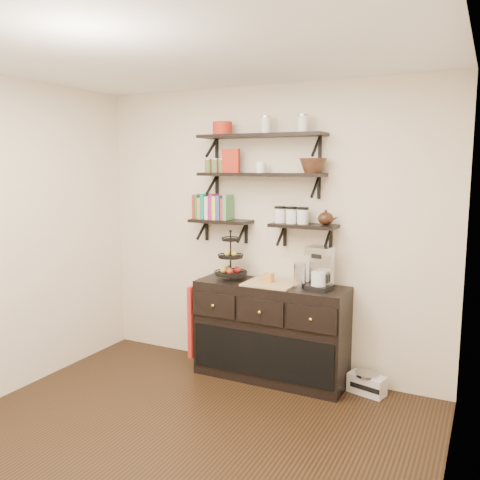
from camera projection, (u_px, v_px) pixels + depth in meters
name	position (u px, v px, depth m)	size (l,w,h in m)	color
floor	(162.00, 455.00, 3.48)	(3.50, 3.50, 0.00)	black
ceiling	(152.00, 44.00, 3.08)	(3.50, 3.50, 0.02)	white
back_wall	(266.00, 231.00, 4.83)	(3.50, 0.02, 2.70)	beige
right_wall	(449.00, 292.00, 2.51)	(0.02, 3.50, 2.70)	beige
shelf_top	(261.00, 136.00, 4.58)	(1.20, 0.27, 0.23)	black
shelf_mid	(261.00, 175.00, 4.63)	(1.20, 0.27, 0.23)	black
shelf_low_left	(221.00, 222.00, 4.90)	(0.60, 0.25, 0.23)	black
shelf_low_right	(304.00, 226.00, 4.53)	(0.60, 0.25, 0.23)	black
cookbooks	(213.00, 207.00, 4.91)	(0.36, 0.15, 0.26)	#A52816
glass_canisters	(291.00, 216.00, 4.56)	(0.32, 0.10, 0.13)	silver
sideboard	(271.00, 331.00, 4.68)	(1.40, 0.50, 0.92)	black
fruit_stand	(231.00, 263.00, 4.78)	(0.31, 0.31, 0.45)	black
candle	(269.00, 278.00, 4.62)	(0.08, 0.08, 0.08)	#B37329
coffee_maker	(320.00, 269.00, 4.41)	(0.23, 0.22, 0.38)	black
thermal_carafe	(300.00, 275.00, 4.46)	(0.11, 0.11, 0.22)	silver
apron	(197.00, 319.00, 4.91)	(0.04, 0.30, 0.69)	#B51317
radio	(367.00, 383.00, 4.41)	(0.34, 0.25, 0.19)	silver
recipe_box	(231.00, 161.00, 4.74)	(0.16, 0.06, 0.22)	#AA2413
walnut_bowl	(313.00, 166.00, 4.40)	(0.24, 0.24, 0.13)	black
ramekins	(261.00, 168.00, 4.62)	(0.09, 0.09, 0.10)	white
teapot	(326.00, 217.00, 4.42)	(0.18, 0.14, 0.14)	black
red_pot	(222.00, 128.00, 4.74)	(0.18, 0.18, 0.12)	#AA2413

